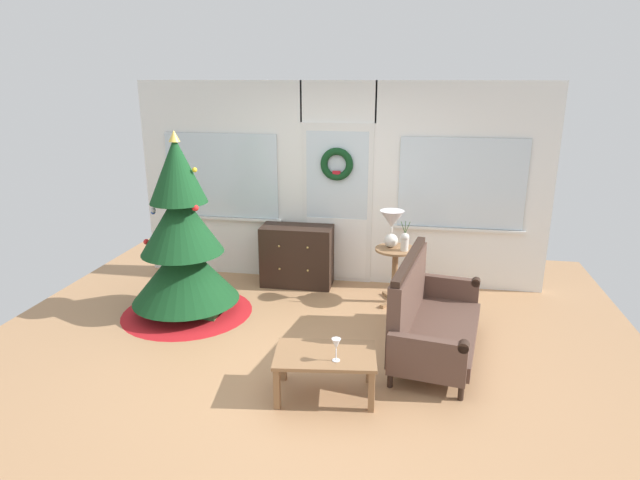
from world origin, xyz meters
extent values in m
plane|color=#AD7F56|center=(0.00, 0.00, 0.00)|extent=(6.76, 6.76, 0.00)
cube|color=white|center=(-1.52, 2.09, 1.27)|extent=(2.15, 0.08, 2.55)
cube|color=white|center=(1.52, 2.09, 1.27)|extent=(2.15, 0.08, 2.55)
cube|color=white|center=(0.00, 2.09, 2.30)|extent=(0.94, 0.08, 0.50)
cube|color=silver|center=(0.00, 2.05, 1.02)|extent=(0.90, 0.05, 2.05)
cube|color=white|center=(0.00, 2.03, 0.45)|extent=(0.78, 0.02, 0.80)
cube|color=silver|center=(0.00, 2.03, 1.40)|extent=(0.78, 0.01, 1.10)
cube|color=silver|center=(-1.52, 2.03, 1.35)|extent=(1.50, 0.01, 1.10)
cube|color=silver|center=(1.52, 2.03, 1.35)|extent=(1.50, 0.01, 1.10)
cube|color=silver|center=(-1.52, 2.02, 0.78)|extent=(1.59, 0.06, 0.03)
cube|color=silver|center=(1.52, 2.02, 0.78)|extent=(1.59, 0.06, 0.03)
torus|color=#123B1B|center=(0.00, 1.99, 1.55)|extent=(0.41, 0.09, 0.41)
cube|color=red|center=(0.00, 1.97, 1.42)|extent=(0.10, 0.02, 0.10)
cylinder|color=#4C331E|center=(-1.53, 0.72, 0.12)|extent=(0.10, 0.10, 0.24)
cone|color=red|center=(-1.53, 0.72, 0.05)|extent=(1.47, 1.47, 0.10)
cone|color=#14421E|center=(-1.53, 0.72, 0.51)|extent=(1.19, 1.19, 0.71)
cone|color=#14421E|center=(-1.53, 0.72, 1.08)|extent=(0.91, 0.91, 0.71)
cone|color=#14421E|center=(-1.53, 0.72, 1.64)|extent=(0.62, 0.62, 0.71)
cone|color=#E0BC4C|center=(-1.53, 0.72, 2.00)|extent=(0.12, 0.12, 0.12)
sphere|color=red|center=(-1.28, 0.57, 1.27)|extent=(0.07, 0.07, 0.07)
sphere|color=gold|center=(-1.33, 0.73, 1.65)|extent=(0.05, 0.05, 0.05)
sphere|color=silver|center=(-1.81, 0.68, 1.20)|extent=(0.06, 0.06, 0.06)
sphere|color=#264CB2|center=(-1.86, 0.75, 1.16)|extent=(0.05, 0.05, 0.05)
sphere|color=red|center=(-1.95, 0.70, 0.83)|extent=(0.06, 0.06, 0.06)
cube|color=black|center=(-0.47, 1.79, 0.39)|extent=(0.90, 0.43, 0.78)
sphere|color=tan|center=(-0.65, 1.57, 0.58)|extent=(0.03, 0.03, 0.03)
sphere|color=tan|center=(-0.29, 1.57, 0.58)|extent=(0.03, 0.03, 0.03)
sphere|color=tan|center=(-0.65, 1.57, 0.28)|extent=(0.03, 0.03, 0.03)
sphere|color=tan|center=(-0.29, 1.57, 0.28)|extent=(0.03, 0.03, 0.03)
cylinder|color=black|center=(1.44, -0.52, 0.07)|extent=(0.05, 0.05, 0.14)
cylinder|color=black|center=(1.67, 0.94, 0.07)|extent=(0.05, 0.05, 0.14)
cylinder|color=black|center=(0.85, -0.43, 0.07)|extent=(0.05, 0.05, 0.14)
cylinder|color=black|center=(1.07, 1.03, 0.07)|extent=(0.05, 0.05, 0.14)
cube|color=brown|center=(1.26, 0.25, 0.21)|extent=(0.93, 1.51, 0.14)
cube|color=brown|center=(0.96, 0.30, 0.59)|extent=(0.34, 1.42, 0.62)
cube|color=black|center=(0.96, 0.30, 0.93)|extent=(0.29, 1.39, 0.06)
cube|color=brown|center=(1.14, -0.49, 0.33)|extent=(0.67, 0.19, 0.38)
cylinder|color=black|center=(1.43, -0.54, 0.50)|extent=(0.10, 0.10, 0.09)
cube|color=brown|center=(1.37, 1.00, 0.33)|extent=(0.67, 0.19, 0.38)
cylinder|color=black|center=(1.66, 0.95, 0.50)|extent=(0.10, 0.10, 0.09)
cylinder|color=#8E6642|center=(0.79, 1.43, 0.66)|extent=(0.48, 0.48, 0.02)
cylinder|color=#8E6642|center=(0.79, 1.43, 0.32)|extent=(0.07, 0.07, 0.65)
cube|color=#8E6642|center=(0.95, 1.43, 0.02)|extent=(0.20, 0.05, 0.04)
cube|color=#8E6642|center=(0.71, 1.57, 0.02)|extent=(0.14, 0.20, 0.04)
cube|color=#8E6642|center=(0.71, 1.30, 0.02)|extent=(0.14, 0.20, 0.04)
sphere|color=silver|center=(0.73, 1.47, 0.75)|extent=(0.16, 0.16, 0.16)
cylinder|color=silver|center=(0.73, 1.47, 0.88)|extent=(0.02, 0.02, 0.06)
cone|color=silver|center=(0.73, 1.47, 1.01)|extent=(0.28, 0.28, 0.20)
cylinder|color=beige|center=(0.89, 1.37, 0.75)|extent=(0.09, 0.09, 0.16)
sphere|color=beige|center=(0.89, 1.37, 0.83)|extent=(0.10, 0.10, 0.10)
cylinder|color=#4C7042|center=(0.87, 1.37, 0.93)|extent=(0.07, 0.01, 0.17)
cylinder|color=#4C7042|center=(0.89, 1.37, 0.93)|extent=(0.01, 0.01, 0.18)
cylinder|color=#4C7042|center=(0.91, 1.37, 0.93)|extent=(0.07, 0.01, 0.17)
cube|color=#8E6642|center=(0.31, -0.65, 0.37)|extent=(0.90, 0.62, 0.03)
cube|color=#8E6642|center=(-0.04, -0.91, 0.18)|extent=(0.05, 0.05, 0.36)
cube|color=#8E6642|center=(0.72, -0.82, 0.18)|extent=(0.05, 0.05, 0.36)
cube|color=#8E6642|center=(-0.09, -0.48, 0.18)|extent=(0.05, 0.05, 0.36)
cube|color=#8E6642|center=(0.66, -0.38, 0.18)|extent=(0.05, 0.05, 0.36)
cylinder|color=silver|center=(0.42, -0.75, 0.39)|extent=(0.06, 0.06, 0.01)
cylinder|color=silver|center=(0.42, -0.75, 0.44)|extent=(0.01, 0.01, 0.10)
cone|color=silver|center=(0.42, -0.75, 0.54)|extent=(0.08, 0.08, 0.09)
cube|color=#266633|center=(-1.22, 0.57, 0.11)|extent=(0.23, 0.21, 0.23)
camera|label=1|loc=(0.98, -4.59, 2.58)|focal=30.21mm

